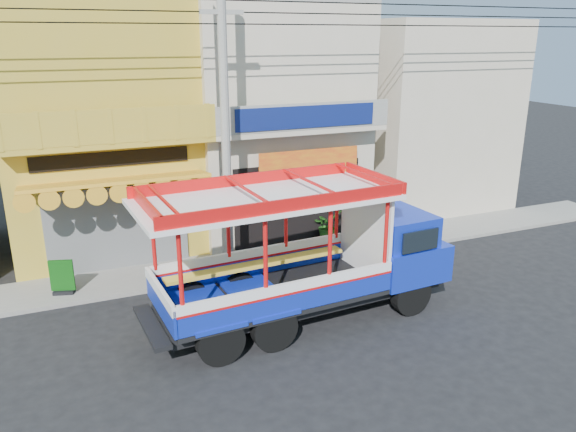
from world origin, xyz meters
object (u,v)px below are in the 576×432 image
(potted_plant_a, at_px, (328,225))
(potted_plant_b, at_px, (370,227))
(green_sign, at_px, (62,280))
(utility_pole, at_px, (230,109))
(songthaew_truck, at_px, (322,251))

(potted_plant_a, relative_size, potted_plant_b, 1.24)
(green_sign, relative_size, potted_plant_b, 1.15)
(utility_pole, distance_m, green_sign, 6.65)
(utility_pole, distance_m, potted_plant_b, 7.01)
(potted_plant_b, bearing_deg, songthaew_truck, 102.87)
(utility_pole, height_order, green_sign, utility_pole)
(songthaew_truck, relative_size, potted_plant_a, 7.51)
(potted_plant_a, bearing_deg, potted_plant_b, -49.12)
(green_sign, bearing_deg, utility_pole, -4.32)
(utility_pole, bearing_deg, green_sign, 175.68)
(utility_pole, xyz_separation_m, songthaew_truck, (1.30, -3.34, -3.25))
(green_sign, bearing_deg, potted_plant_a, 6.52)
(songthaew_truck, bearing_deg, utility_pole, 111.34)
(potted_plant_b, bearing_deg, green_sign, 59.27)
(songthaew_truck, xyz_separation_m, potted_plant_a, (2.57, 4.71, -1.12))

